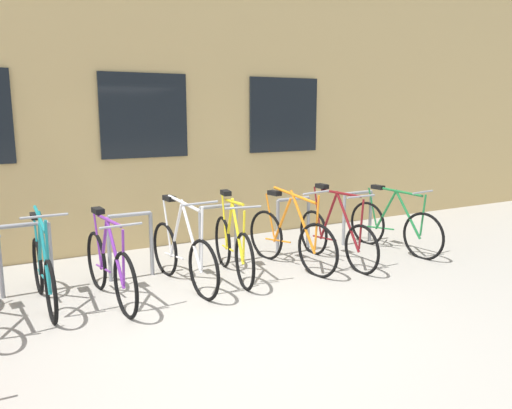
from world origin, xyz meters
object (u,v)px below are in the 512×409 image
(bicycle_purple, at_px, (110,267))
(bicycle_maroon, at_px, (336,236))
(bicycle_yellow, at_px, (233,247))
(bicycle_green, at_px, (394,226))
(bicycle_white, at_px, (183,254))
(bicycle_teal, at_px, (43,272))
(bicycle_orange, at_px, (290,238))

(bicycle_purple, xyz_separation_m, bicycle_maroon, (3.07, -0.03, -0.00))
(bicycle_maroon, bearing_deg, bicycle_purple, 179.51)
(bicycle_purple, relative_size, bicycle_maroon, 1.00)
(bicycle_purple, xyz_separation_m, bicycle_yellow, (1.57, 0.13, 0.00))
(bicycle_purple, bearing_deg, bicycle_green, 0.74)
(bicycle_white, height_order, bicycle_teal, bicycle_white)
(bicycle_maroon, bearing_deg, bicycle_green, 4.05)
(bicycle_orange, bearing_deg, bicycle_green, -1.88)
(bicycle_yellow, distance_m, bicycle_orange, 0.85)
(bicycle_yellow, xyz_separation_m, bicycle_white, (-0.68, -0.04, 0.01))
(bicycle_maroon, bearing_deg, bicycle_teal, 176.66)
(bicycle_white, bearing_deg, bicycle_green, -0.61)
(bicycle_purple, distance_m, bicycle_orange, 2.42)
(bicycle_purple, relative_size, bicycle_teal, 1.05)
(bicycle_orange, bearing_deg, bicycle_yellow, 178.95)
(bicycle_yellow, height_order, bicycle_white, bicycle_white)
(bicycle_maroon, xyz_separation_m, bicycle_yellow, (-1.50, 0.15, 0.01))
(bicycle_green, xyz_separation_m, bicycle_white, (-3.32, 0.04, 0.01))
(bicycle_orange, bearing_deg, bicycle_white, -179.12)
(bicycle_maroon, distance_m, bicycle_white, 2.19)
(bicycle_purple, xyz_separation_m, bicycle_white, (0.88, 0.09, 0.01))
(bicycle_green, distance_m, bicycle_orange, 1.79)
(bicycle_yellow, relative_size, bicycle_orange, 0.95)
(bicycle_purple, relative_size, bicycle_green, 1.00)
(bicycle_orange, bearing_deg, bicycle_purple, -177.32)
(bicycle_purple, distance_m, bicycle_maroon, 3.07)
(bicycle_orange, bearing_deg, bicycle_teal, 178.54)
(bicycle_purple, distance_m, bicycle_white, 0.89)
(bicycle_green, distance_m, bicycle_maroon, 1.14)
(bicycle_orange, xyz_separation_m, bicycle_teal, (-3.07, 0.08, -0.02))
(bicycle_purple, height_order, bicycle_green, bicycle_purple)
(bicycle_white, bearing_deg, bicycle_teal, 176.22)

